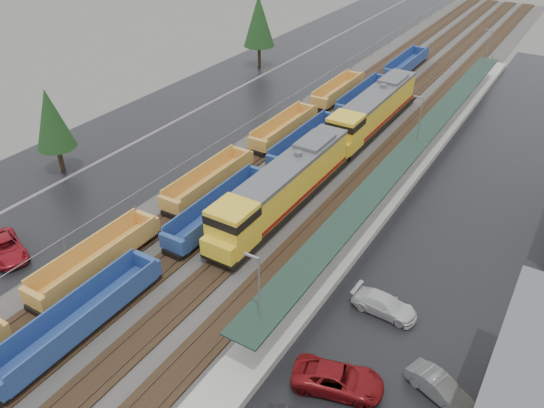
{
  "coord_description": "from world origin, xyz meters",
  "views": [
    {
      "loc": [
        23.01,
        -0.32,
        27.38
      ],
      "look_at": [
        2.15,
        33.32,
        2.0
      ],
      "focal_mm": 35.0,
      "sensor_mm": 36.0,
      "label": 1
    }
  ],
  "objects_px": {
    "well_string_yellow": "(159,216)",
    "parked_car_east_c": "(384,305)",
    "locomotive_lead": "(282,188)",
    "parked_car_west_c": "(6,248)",
    "locomotive_trail": "(372,111)",
    "parked_car_east_e": "(439,387)",
    "parked_car_east_b": "(338,379)",
    "well_string_blue": "(221,209)"
  },
  "relations": [
    {
      "from": "locomotive_lead",
      "to": "parked_car_east_e",
      "type": "xyz_separation_m",
      "value": [
        18.57,
        -12.38,
        -1.89
      ]
    },
    {
      "from": "parked_car_east_e",
      "to": "locomotive_trail",
      "type": "bearing_deg",
      "value": 48.99
    },
    {
      "from": "parked_car_west_c",
      "to": "parked_car_east_b",
      "type": "xyz_separation_m",
      "value": [
        29.12,
        2.45,
        0.02
      ]
    },
    {
      "from": "locomotive_lead",
      "to": "parked_car_west_c",
      "type": "distance_m",
      "value": 23.86
    },
    {
      "from": "well_string_yellow",
      "to": "parked_car_east_c",
      "type": "xyz_separation_m",
      "value": [
        21.05,
        0.37,
        -0.42
      ]
    },
    {
      "from": "locomotive_lead",
      "to": "parked_car_east_b",
      "type": "bearing_deg",
      "value": -49.15
    },
    {
      "from": "locomotive_lead",
      "to": "well_string_yellow",
      "type": "xyz_separation_m",
      "value": [
        -8.0,
        -7.75,
        -1.48
      ]
    },
    {
      "from": "well_string_blue",
      "to": "well_string_yellow",
      "type": "bearing_deg",
      "value": -136.48
    },
    {
      "from": "locomotive_trail",
      "to": "well_string_yellow",
      "type": "bearing_deg",
      "value": -105.55
    },
    {
      "from": "locomotive_lead",
      "to": "parked_car_east_c",
      "type": "height_order",
      "value": "locomotive_lead"
    },
    {
      "from": "well_string_yellow",
      "to": "well_string_blue",
      "type": "height_order",
      "value": "well_string_blue"
    },
    {
      "from": "locomotive_trail",
      "to": "parked_car_east_b",
      "type": "height_order",
      "value": "locomotive_trail"
    },
    {
      "from": "parked_car_east_c",
      "to": "well_string_blue",
      "type": "bearing_deg",
      "value": 80.61
    },
    {
      "from": "locomotive_trail",
      "to": "parked_car_east_e",
      "type": "distance_m",
      "value": 38.24
    },
    {
      "from": "parked_car_west_c",
      "to": "parked_car_east_e",
      "type": "xyz_separation_m",
      "value": [
        34.59,
        5.22,
        -0.07
      ]
    },
    {
      "from": "well_string_yellow",
      "to": "well_string_blue",
      "type": "bearing_deg",
      "value": 43.52
    },
    {
      "from": "well_string_yellow",
      "to": "parked_car_east_e",
      "type": "xyz_separation_m",
      "value": [
        26.57,
        -4.63,
        -0.42
      ]
    },
    {
      "from": "locomotive_trail",
      "to": "parked_car_west_c",
      "type": "bearing_deg",
      "value": -112.54
    },
    {
      "from": "well_string_yellow",
      "to": "well_string_blue",
      "type": "distance_m",
      "value": 5.52
    },
    {
      "from": "locomotive_lead",
      "to": "parked_car_east_e",
      "type": "distance_m",
      "value": 22.4
    },
    {
      "from": "locomotive_lead",
      "to": "parked_car_east_b",
      "type": "distance_m",
      "value": 20.1
    },
    {
      "from": "parked_car_east_b",
      "to": "locomotive_trail",
      "type": "bearing_deg",
      "value": 4.12
    },
    {
      "from": "parked_car_west_c",
      "to": "parked_car_east_c",
      "type": "height_order",
      "value": "parked_car_west_c"
    },
    {
      "from": "locomotive_lead",
      "to": "parked_car_east_b",
      "type": "relative_size",
      "value": 3.84
    },
    {
      "from": "locomotive_trail",
      "to": "well_string_blue",
      "type": "relative_size",
      "value": 0.19
    },
    {
      "from": "locomotive_lead",
      "to": "parked_car_west_c",
      "type": "height_order",
      "value": "locomotive_lead"
    },
    {
      "from": "parked_car_east_b",
      "to": "parked_car_east_c",
      "type": "distance_m",
      "value": 7.77
    },
    {
      "from": "locomotive_trail",
      "to": "well_string_blue",
      "type": "bearing_deg",
      "value": -99.11
    },
    {
      "from": "parked_car_east_c",
      "to": "locomotive_trail",
      "type": "bearing_deg",
      "value": 26.67
    },
    {
      "from": "well_string_blue",
      "to": "parked_car_east_b",
      "type": "bearing_deg",
      "value": -33.21
    },
    {
      "from": "parked_car_east_e",
      "to": "parked_car_east_c",
      "type": "bearing_deg",
      "value": 67.73
    },
    {
      "from": "parked_car_east_c",
      "to": "parked_car_east_b",
      "type": "bearing_deg",
      "value": -177.67
    },
    {
      "from": "well_string_blue",
      "to": "parked_car_west_c",
      "type": "height_order",
      "value": "well_string_blue"
    },
    {
      "from": "parked_car_west_c",
      "to": "parked_car_east_c",
      "type": "bearing_deg",
      "value": -51.01
    },
    {
      "from": "parked_car_east_b",
      "to": "parked_car_east_e",
      "type": "xyz_separation_m",
      "value": [
        5.47,
        2.77,
        -0.09
      ]
    },
    {
      "from": "well_string_yellow",
      "to": "parked_car_east_c",
      "type": "relative_size",
      "value": 17.7
    },
    {
      "from": "well_string_yellow",
      "to": "locomotive_lead",
      "type": "bearing_deg",
      "value": 44.08
    },
    {
      "from": "well_string_blue",
      "to": "parked_car_east_e",
      "type": "relative_size",
      "value": 26.24
    },
    {
      "from": "parked_car_east_b",
      "to": "well_string_yellow",
      "type": "bearing_deg",
      "value": 54.88
    },
    {
      "from": "locomotive_lead",
      "to": "parked_car_east_c",
      "type": "bearing_deg",
      "value": -29.48
    },
    {
      "from": "locomotive_trail",
      "to": "parked_car_west_c",
      "type": "xyz_separation_m",
      "value": [
        -16.02,
        -38.59,
        -1.83
      ]
    },
    {
      "from": "parked_car_east_c",
      "to": "parked_car_west_c",
      "type": "bearing_deg",
      "value": 111.34
    }
  ]
}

